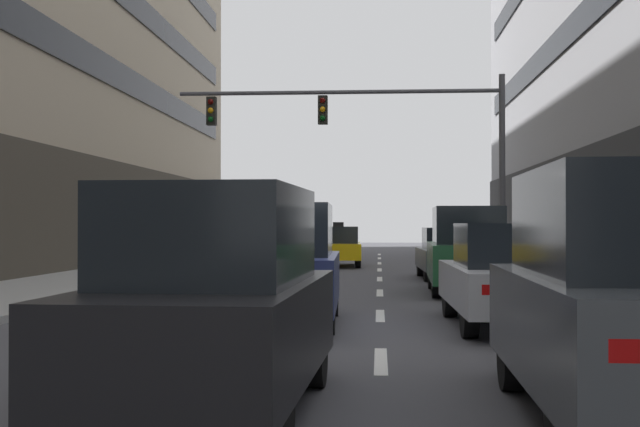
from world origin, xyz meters
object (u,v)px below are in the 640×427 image
at_px(car_driving_4, 285,265).
at_px(car_parked_2, 467,250).
at_px(car_driving_2, 200,257).
at_px(car_driving_3, 246,239).
at_px(car_driving_0, 214,301).
at_px(car_parked_3, 449,254).
at_px(car_parked_0, 632,297).
at_px(taxi_driving_1, 338,247).
at_px(car_parked_1, 510,276).
at_px(traffic_signal_0, 382,131).

xyz_separation_m(car_driving_4, car_parked_2, (3.68, 6.39, 0.04)).
height_order(car_driving_2, car_driving_3, car_driving_3).
height_order(car_driving_0, car_parked_3, car_driving_0).
height_order(car_driving_4, car_parked_2, car_parked_2).
relative_size(car_driving_3, car_parked_0, 1.05).
relative_size(taxi_driving_1, car_parked_3, 1.01).
xyz_separation_m(car_parked_1, car_parked_3, (0.00, 11.76, -0.06)).
bearing_deg(traffic_signal_0, taxi_driving_1, 101.62).
bearing_deg(car_parked_2, car_driving_3, 126.02).
bearing_deg(car_driving_3, car_parked_2, -53.98).
bearing_deg(car_parked_1, car_driving_4, 178.44).
bearing_deg(traffic_signal_0, car_driving_3, 132.73).
height_order(taxi_driving_1, car_parked_3, taxi_driving_1).
distance_m(car_driving_4, car_parked_3, 12.23).
bearing_deg(car_parked_2, car_driving_4, -119.93).
relative_size(car_driving_3, traffic_signal_0, 0.49).
relative_size(car_driving_2, car_parked_0, 0.96).
xyz_separation_m(car_driving_2, car_driving_4, (3.27, -8.39, 0.22)).
xyz_separation_m(car_driving_0, car_driving_3, (-3.31, 22.35, 0.12)).
xyz_separation_m(taxi_driving_1, car_parked_1, (3.71, -18.93, 0.06)).
height_order(car_driving_3, car_parked_2, car_driving_3).
xyz_separation_m(car_driving_0, car_parked_3, (3.58, 18.15, -0.23)).
xyz_separation_m(car_parked_0, car_parked_3, (0.00, 18.30, -0.30)).
distance_m(taxi_driving_1, traffic_signal_0, 9.16).
height_order(taxi_driving_1, traffic_signal_0, traffic_signal_0).
bearing_deg(car_parked_3, car_parked_0, -90.00).
distance_m(car_driving_3, traffic_signal_0, 7.90).
bearing_deg(taxi_driving_1, car_driving_2, -107.26).
bearing_deg(car_driving_4, traffic_signal_0, 81.06).
bearing_deg(traffic_signal_0, car_driving_2, -156.01).
xyz_separation_m(car_driving_0, car_parked_0, (3.58, -0.15, 0.07)).
relative_size(taxi_driving_1, car_driving_4, 1.01).
relative_size(car_parked_0, traffic_signal_0, 0.47).
relative_size(car_driving_4, car_parked_0, 0.94).
height_order(car_driving_2, car_driving_4, car_driving_4).
bearing_deg(car_driving_3, car_parked_1, -66.66).
xyz_separation_m(car_driving_3, car_parked_2, (6.89, -9.47, -0.08)).
distance_m(car_driving_2, car_parked_2, 7.24).
relative_size(car_driving_2, car_driving_4, 1.02).
bearing_deg(car_parked_1, car_parked_3, 90.00).
bearing_deg(car_driving_3, car_driving_4, -78.56).
height_order(car_driving_0, car_parked_1, car_driving_0).
bearing_deg(car_parked_0, car_parked_3, 90.00).
xyz_separation_m(car_driving_4, car_parked_1, (3.68, -0.10, -0.17)).
bearing_deg(car_driving_4, car_parked_3, 72.49).
xyz_separation_m(car_driving_2, car_parked_3, (6.95, 3.28, -0.01)).
height_order(car_driving_0, taxi_driving_1, car_driving_0).
bearing_deg(car_driving_0, car_driving_3, 98.43).
bearing_deg(traffic_signal_0, car_parked_0, -83.33).
bearing_deg(car_parked_1, taxi_driving_1, 101.09).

